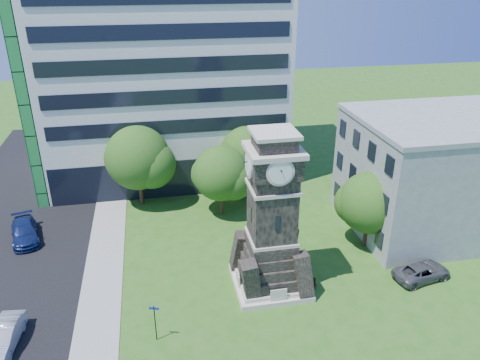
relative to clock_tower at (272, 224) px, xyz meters
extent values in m
plane|color=#285A19|center=(-3.00, -2.00, -5.28)|extent=(160.00, 160.00, 0.00)
cube|color=gray|center=(-12.50, 3.00, -5.25)|extent=(3.00, 70.00, 0.06)
cube|color=beige|center=(0.00, 0.00, -5.08)|extent=(5.40, 5.40, 0.40)
cube|color=beige|center=(0.00, 0.00, -4.73)|extent=(4.80, 4.80, 0.30)
cube|color=black|center=(0.00, 0.00, 1.92)|extent=(3.00, 3.00, 6.40)
cube|color=beige|center=(0.00, 0.00, -1.08)|extent=(3.25, 3.25, 0.25)
cube|color=beige|center=(0.00, 0.00, 2.92)|extent=(3.25, 3.25, 0.25)
cube|color=black|center=(0.00, -1.52, 0.92)|extent=(0.35, 0.08, 1.10)
cube|color=black|center=(0.00, 0.00, 4.72)|extent=(3.30, 3.30, 1.60)
cube|color=beige|center=(0.00, 0.00, 5.62)|extent=(3.70, 3.70, 0.35)
cylinder|color=white|center=(0.00, -1.77, 4.72)|extent=(1.56, 0.06, 1.56)
cylinder|color=white|center=(-1.77, 0.00, 4.72)|extent=(0.06, 1.56, 1.56)
cube|color=black|center=(0.00, 0.00, 6.22)|extent=(2.60, 2.60, 0.90)
cube|color=beige|center=(0.00, 0.00, 6.82)|extent=(3.00, 3.00, 0.25)
cube|color=silver|center=(-6.00, 24.00, 8.72)|extent=(25.00, 15.00, 28.00)
cube|color=black|center=(-6.00, 16.80, -3.28)|extent=(24.50, 0.80, 4.00)
cube|color=#9C9EA1|center=(17.00, 6.00, -0.28)|extent=(15.00, 12.00, 10.00)
cube|color=#9C9EA1|center=(17.00, 6.00, 4.92)|extent=(15.20, 12.20, 0.40)
imported|color=#AEAFB6|center=(-18.08, -2.95, -4.54)|extent=(2.00, 4.65, 1.49)
imported|color=#121E4F|center=(-19.55, 10.43, -4.51)|extent=(3.41, 5.66, 1.53)
imported|color=#4D4E53|center=(11.65, -1.59, -4.65)|extent=(4.88, 2.94, 1.27)
cube|color=black|center=(1.69, -0.93, -4.95)|extent=(0.06, 0.42, 0.66)
cube|color=black|center=(3.28, -0.93, -4.95)|extent=(0.06, 0.42, 0.66)
cube|color=black|center=(2.49, -0.93, -4.86)|extent=(1.69, 0.45, 0.04)
cube|color=black|center=(2.49, -0.72, -4.60)|extent=(1.69, 0.04, 0.37)
cylinder|color=black|center=(-8.62, -4.21, -3.93)|extent=(0.06, 0.06, 2.70)
cube|color=#0D2E96|center=(-8.62, -4.21, -2.74)|extent=(0.65, 0.04, 0.16)
cylinder|color=#332114|center=(-9.41, 15.43, -3.83)|extent=(0.40, 0.40, 2.91)
sphere|color=#2C5E1C|center=(-9.41, 15.43, -0.27)|extent=(6.32, 6.32, 6.32)
sphere|color=#2C5E1C|center=(-8.15, 14.80, -0.84)|extent=(4.74, 4.74, 4.74)
sphere|color=#2C5E1C|center=(-10.52, 16.22, -0.59)|extent=(4.42, 4.42, 4.42)
cylinder|color=#332114|center=(-1.82, 11.65, -4.02)|extent=(0.35, 0.35, 2.51)
sphere|color=#295D1B|center=(-1.82, 11.65, -0.95)|extent=(5.27, 5.27, 5.27)
sphere|color=#295D1B|center=(-0.76, 11.12, -1.44)|extent=(3.96, 3.96, 3.96)
sphere|color=#295D1B|center=(-2.74, 12.31, -1.23)|extent=(3.69, 3.69, 3.69)
cylinder|color=#332114|center=(1.45, 15.09, -3.90)|extent=(0.38, 0.38, 2.77)
sphere|color=#275018|center=(1.45, 15.09, -0.51)|extent=(5.58, 5.58, 5.58)
sphere|color=#275018|center=(2.57, 14.53, -1.05)|extent=(4.19, 4.19, 4.19)
sphere|color=#275018|center=(0.47, 15.79, -0.82)|extent=(3.91, 3.91, 3.91)
cylinder|color=#332114|center=(9.41, 3.71, -4.08)|extent=(0.33, 0.33, 2.41)
sphere|color=#1D5118|center=(9.41, 3.71, -1.13)|extent=(5.18, 5.18, 5.18)
sphere|color=#1D5118|center=(10.44, 3.19, -1.60)|extent=(3.88, 3.88, 3.88)
sphere|color=#1D5118|center=(8.50, 4.36, -1.40)|extent=(3.63, 3.63, 3.63)
camera|label=1|loc=(-7.84, -28.01, 16.72)|focal=35.00mm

